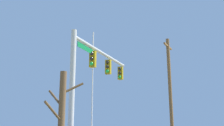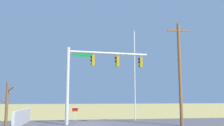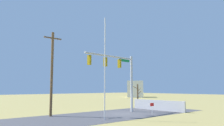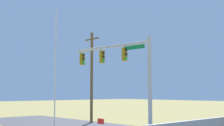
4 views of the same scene
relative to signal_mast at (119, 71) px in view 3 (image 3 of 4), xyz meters
The scene contains 10 objects.
ground_plane 4.70m from the signal_mast, 86.07° to the right, with size 160.00×160.00×0.00m, color olive.
road_surface 6.15m from the signal_mast, behind, with size 28.00×8.00×0.01m, color #3D3D42.
sidewalk_corner 5.67m from the signal_mast, ahead, with size 6.00×6.00×0.01m, color #B7B5AD.
retaining_fence 7.17m from the signal_mast, ahead, with size 0.20×7.59×1.25m, color #A8A8AD.
signal_mast is the anchor object (origin of this frame).
flagpole 5.33m from the signal_mast, 147.42° to the right, with size 0.10×0.10×9.14m, color silver.
utility_pole 7.32m from the signal_mast, 159.51° to the left, with size 1.90×0.26×8.39m.
bare_tree 7.62m from the signal_mast, 25.07° to the left, with size 1.27×1.02×3.29m.
open_sign 5.27m from the signal_mast, 67.30° to the right, with size 0.56×0.04×1.22m.
distant_building 44.30m from the signal_mast, 40.08° to the left, with size 6.01×4.64×4.88m, color silver.
Camera 3 is at (-17.34, -17.76, 2.76)m, focal length 36.24 mm.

